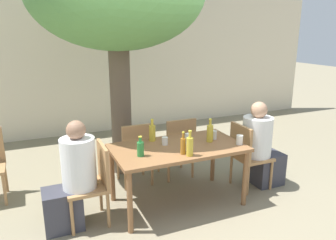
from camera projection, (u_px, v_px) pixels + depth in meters
ground_plane at (177, 202)px, 4.10m from camera, size 30.00×30.00×0.00m
cafe_building_wall at (109, 64)px, 6.72m from camera, size 10.00×0.08×2.80m
dining_table_front at (178, 152)px, 3.93m from camera, size 1.57×0.87×0.74m
patio_chair_0 at (94, 179)px, 3.58m from camera, size 0.44×0.44×0.90m
patio_chair_1 at (247, 153)px, 4.36m from camera, size 0.44×0.44×0.90m
patio_chair_2 at (136, 150)px, 4.44m from camera, size 0.44×0.44×0.90m
patio_chair_3 at (178, 144)px, 4.68m from camera, size 0.44×0.44×0.90m
person_seated_0 at (72, 181)px, 3.48m from camera, size 0.58×0.36×1.19m
person_seated_1 at (261, 148)px, 4.44m from camera, size 0.60×0.39×1.19m
oil_cruet_0 at (210, 133)px, 4.04m from camera, size 0.08×0.08×0.29m
amber_bottle_1 at (183, 145)px, 3.64m from camera, size 0.06×0.06×0.26m
oil_cruet_2 at (152, 133)px, 4.07m from camera, size 0.08×0.08×0.28m
oil_cruet_3 at (190, 146)px, 3.58m from camera, size 0.08×0.08×0.29m
green_bottle_4 at (140, 148)px, 3.58m from camera, size 0.08×0.08×0.23m
drinking_glass_0 at (214, 135)px, 4.15m from camera, size 0.07×0.07×0.11m
drinking_glass_1 at (165, 141)px, 3.95m from camera, size 0.07×0.07×0.10m
drinking_glass_2 at (240, 140)px, 3.96m from camera, size 0.08×0.08×0.12m
drinking_glass_3 at (188, 147)px, 3.77m from camera, size 0.08×0.08×0.08m
drinking_glass_4 at (188, 138)px, 4.04m from camera, size 0.07×0.07×0.11m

